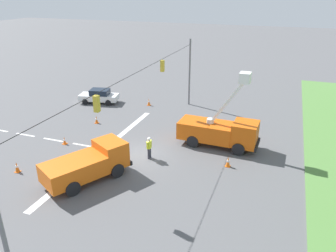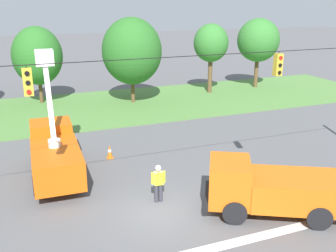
% 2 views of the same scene
% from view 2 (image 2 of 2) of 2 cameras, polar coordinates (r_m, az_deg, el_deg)
% --- Properties ---
extents(ground_plane, '(200.00, 200.00, 0.00)m').
position_cam_2_polar(ground_plane, '(17.39, -0.90, -12.20)').
color(ground_plane, '#565659').
extents(grass_verge, '(56.00, 12.00, 0.10)m').
position_cam_2_polar(grass_verge, '(33.67, -11.86, 2.47)').
color(grass_verge, '#517F3D').
rests_on(grass_verge, ground).
extents(signal_gantry, '(26.20, 0.33, 7.20)m').
position_cam_2_polar(signal_gantry, '(15.74, -0.76, 1.38)').
color(signal_gantry, slate).
rests_on(signal_gantry, ground).
extents(tree_centre, '(4.23, 4.36, 6.68)m').
position_cam_2_polar(tree_centre, '(35.84, -18.44, 9.62)').
color(tree_centre, brown).
rests_on(tree_centre, ground).
extents(tree_east, '(5.09, 5.48, 7.42)m').
position_cam_2_polar(tree_east, '(34.30, -5.27, 10.76)').
color(tree_east, brown).
rests_on(tree_east, ground).
extents(tree_far_east, '(3.31, 3.25, 6.68)m').
position_cam_2_polar(tree_far_east, '(38.21, 6.26, 11.83)').
color(tree_far_east, brown).
rests_on(tree_far_east, ground).
extents(tree_east_end, '(4.26, 4.21, 7.06)m').
position_cam_2_polar(tree_east_end, '(41.61, 12.97, 12.01)').
color(tree_east_end, brown).
rests_on(tree_east_end, ground).
extents(utility_truck_bucket_lift, '(2.53, 6.58, 6.30)m').
position_cam_2_polar(utility_truck_bucket_lift, '(20.90, -16.16, -3.43)').
color(utility_truck_bucket_lift, '#D6560F').
rests_on(utility_truck_bucket_lift, ground).
extents(utility_truck_support_near, '(6.21, 4.82, 2.28)m').
position_cam_2_polar(utility_truck_support_near, '(17.26, 14.72, -8.66)').
color(utility_truck_support_near, orange).
rests_on(utility_truck_support_near, ground).
extents(road_worker, '(0.65, 0.28, 1.77)m').
position_cam_2_polar(road_worker, '(17.67, -1.41, -8.03)').
color(road_worker, '#383842').
rests_on(road_worker, ground).
extents(traffic_cone_near_bucket, '(0.36, 0.36, 0.80)m').
position_cam_2_polar(traffic_cone_near_bucket, '(22.88, -8.46, -3.69)').
color(traffic_cone_near_bucket, orange).
rests_on(traffic_cone_near_bucket, ground).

